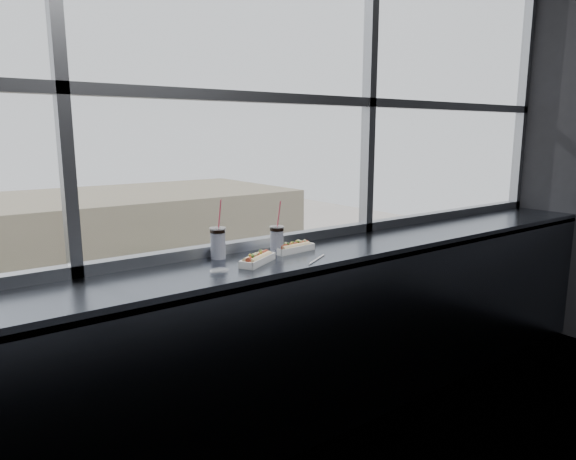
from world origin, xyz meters
TOP-DOWN VIEW (x-y plane):
  - wall_back_lower at (0.00, 1.50)m, footprint 6.00×0.00m
  - window_glass at (0.00, 1.52)m, footprint 6.00×0.00m
  - window_mullions at (0.00, 1.50)m, footprint 6.00×0.08m
  - counter at (0.00, 1.23)m, footprint 6.00×0.55m
  - counter_fascia at (0.00, 0.97)m, footprint 6.00×0.04m
  - hotdog_tray_left at (-0.14, 1.18)m, footprint 0.28×0.20m
  - hotdog_tray_right at (0.18, 1.28)m, footprint 0.27×0.11m
  - soda_cup_left at (-0.25, 1.41)m, footprint 0.09×0.09m
  - soda_cup_right at (0.07, 1.30)m, footprint 0.09×0.09m
  - loose_straw at (0.17, 1.04)m, footprint 0.21×0.12m
  - wrapper at (-0.40, 1.14)m, footprint 0.10×0.07m
  - car_near_d at (5.61, 17.50)m, footprint 3.16×6.53m
  - car_far_c at (11.64, 25.50)m, footprint 3.53×7.10m
  - car_near_e at (14.50, 17.50)m, footprint 2.45×5.70m
  - car_far_b at (1.16, 25.50)m, footprint 2.97×6.58m
  - pedestrian_c at (3.90, 28.37)m, footprint 0.96×0.72m
  - pedestrian_d at (10.88, 30.11)m, footprint 1.01×0.76m
  - tree_right at (11.27, 29.50)m, footprint 3.05×3.05m

SIDE VIEW (x-z plane):
  - car_near_e at x=14.50m, z-range -10.94..-9.05m
  - car_near_d at x=5.61m, z-range -10.94..-8.83m
  - pedestrian_c at x=3.90m, z-range -10.96..-8.80m
  - car_far_b at x=1.16m, z-range -10.94..-8.78m
  - pedestrian_d at x=10.88m, z-range -10.96..-8.68m
  - car_far_c at x=11.64m, z-range -10.94..-8.66m
  - tree_right at x=11.27m, z-range -10.15..-5.38m
  - wall_back_lower at x=0.00m, z-range -2.45..3.55m
  - counter_fascia at x=0.00m, z-range 0.03..1.07m
  - counter at x=0.00m, z-range 1.04..1.10m
  - loose_straw at x=0.17m, z-range 1.10..1.11m
  - wrapper at x=-0.40m, z-range 1.10..1.12m
  - hotdog_tray_left at x=-0.14m, z-range 1.09..1.16m
  - hotdog_tray_right at x=0.18m, z-range 1.09..1.16m
  - soda_cup_right at x=0.07m, z-range 1.03..1.35m
  - soda_cup_left at x=-0.25m, z-range 1.03..1.37m
  - window_glass at x=0.00m, z-range -0.70..5.30m
  - window_mullions at x=0.00m, z-range 1.10..3.50m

